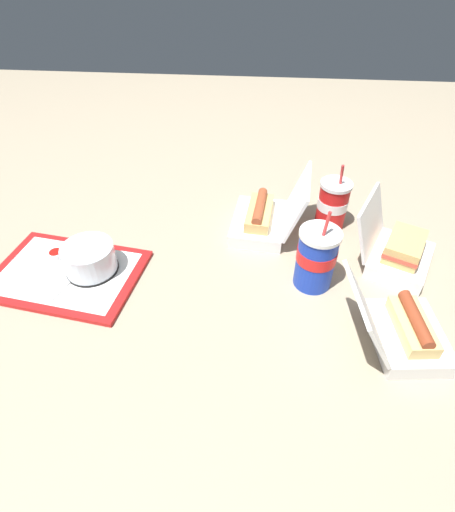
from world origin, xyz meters
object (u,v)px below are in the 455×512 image
(food_tray, at_px, (67,274))
(clamshell_hotdog_corner, at_px, (404,331))
(clamshell_hotdog_right, at_px, (263,218))
(cake_container, at_px, (90,260))
(soda_cup_back, at_px, (333,204))
(soda_cup_front, at_px, (316,258))
(clamshell_sandwich_left, at_px, (398,252))
(ketchup_cup, at_px, (56,255))
(plastic_fork, at_px, (75,258))

(food_tray, relative_size, clamshell_hotdog_corner, 1.72)
(clamshell_hotdog_right, bearing_deg, clamshell_hotdog_corner, -51.33)
(cake_container, relative_size, soda_cup_back, 0.65)
(food_tray, height_order, soda_cup_front, soda_cup_front)
(clamshell_hotdog_corner, height_order, soda_cup_front, soda_cup_front)
(food_tray, xyz_separation_m, soda_cup_front, (0.63, 0.03, 0.08))
(clamshell_sandwich_left, xyz_separation_m, soda_cup_front, (-0.22, -0.09, 0.04))
(soda_cup_back, bearing_deg, soda_cup_front, -105.34)
(food_tray, distance_m, soda_cup_back, 0.75)
(clamshell_hotdog_right, relative_size, soda_cup_back, 1.11)
(clamshell_sandwich_left, relative_size, soda_cup_back, 1.22)
(cake_container, distance_m, clamshell_hotdog_right, 0.49)
(food_tray, relative_size, soda_cup_front, 1.82)
(ketchup_cup, bearing_deg, plastic_fork, 5.54)
(food_tray, distance_m, clamshell_hotdog_corner, 0.82)
(food_tray, distance_m, ketchup_cup, 0.07)
(food_tray, height_order, clamshell_sandwich_left, clamshell_sandwich_left)
(clamshell_sandwich_left, bearing_deg, plastic_fork, -175.67)
(ketchup_cup, bearing_deg, cake_container, -17.69)
(clamshell_hotdog_right, bearing_deg, clamshell_sandwich_left, -19.43)
(food_tray, relative_size, plastic_fork, 3.67)
(plastic_fork, relative_size, clamshell_sandwich_left, 0.44)
(cake_container, bearing_deg, clamshell_hotdog_corner, -11.81)
(cake_container, xyz_separation_m, soda_cup_front, (0.56, 0.02, 0.03))
(plastic_fork, xyz_separation_m, clamshell_sandwich_left, (0.85, 0.06, 0.03))
(clamshell_sandwich_left, bearing_deg, clamshell_hotdog_right, 160.57)
(plastic_fork, xyz_separation_m, clamshell_hotdog_corner, (0.80, -0.19, 0.02))
(clamshell_sandwich_left, bearing_deg, ketchup_cup, -175.61)
(food_tray, xyz_separation_m, clamshell_sandwich_left, (0.85, 0.12, 0.04))
(soda_cup_front, bearing_deg, food_tray, -177.24)
(cake_container, bearing_deg, soda_cup_front, 1.66)
(ketchup_cup, height_order, plastic_fork, ketchup_cup)
(plastic_fork, bearing_deg, clamshell_hotdog_right, 1.95)
(ketchup_cup, relative_size, soda_cup_front, 0.18)
(soda_cup_back, bearing_deg, cake_container, -157.19)
(ketchup_cup, xyz_separation_m, soda_cup_front, (0.67, -0.02, 0.06))
(food_tray, distance_m, cake_container, 0.08)
(clamshell_hotdog_right, bearing_deg, cake_container, -152.48)
(ketchup_cup, relative_size, plastic_fork, 0.36)
(cake_container, height_order, ketchup_cup, cake_container)
(clamshell_hotdog_right, relative_size, clamshell_hotdog_corner, 0.97)
(food_tray, distance_m, soda_cup_front, 0.63)
(clamshell_sandwich_left, distance_m, soda_cup_front, 0.24)
(clamshell_hotdog_right, bearing_deg, soda_cup_back, 11.19)
(clamshell_sandwich_left, xyz_separation_m, clamshell_hotdog_corner, (-0.05, -0.26, -0.00))
(clamshell_sandwich_left, relative_size, clamshell_hotdog_corner, 1.06)
(clamshell_sandwich_left, bearing_deg, food_tray, -172.19)
(plastic_fork, height_order, clamshell_hotdog_right, clamshell_hotdog_right)
(soda_cup_front, bearing_deg, cake_container, -178.34)
(cake_container, bearing_deg, plastic_fork, 147.25)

